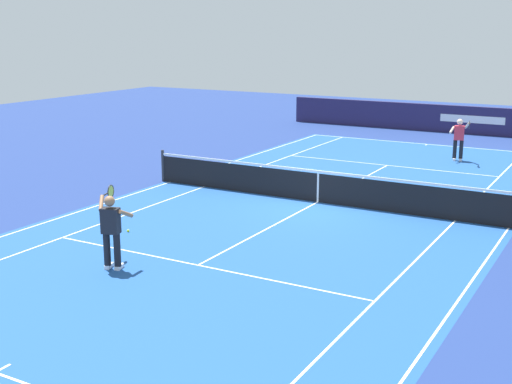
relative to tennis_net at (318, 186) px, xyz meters
The scene contains 8 objects.
ground_plane 0.49m from the tennis_net, ahead, with size 60.00×60.00×0.00m, color navy.
court_slab 0.49m from the tennis_net, ahead, with size 24.20×11.40×0.00m, color #1E4C93.
court_line_markings 0.49m from the tennis_net, ahead, with size 23.85×11.05×0.01m.
tennis_net is the anchor object (origin of this frame).
stadium_barrier 15.90m from the tennis_net, behind, with size 0.26×17.00×1.37m.
tennis_player_near 7.65m from the tennis_net, 11.28° to the right, with size 0.98×0.87×1.70m.
tennis_player_far 8.96m from the tennis_net, 166.41° to the left, with size 1.00×0.86×1.70m.
tennis_ball 6.02m from the tennis_net, 29.78° to the right, with size 0.07×0.07×0.07m, color #CCE01E.
Camera 1 is at (18.07, 8.09, 5.13)m, focal length 47.36 mm.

